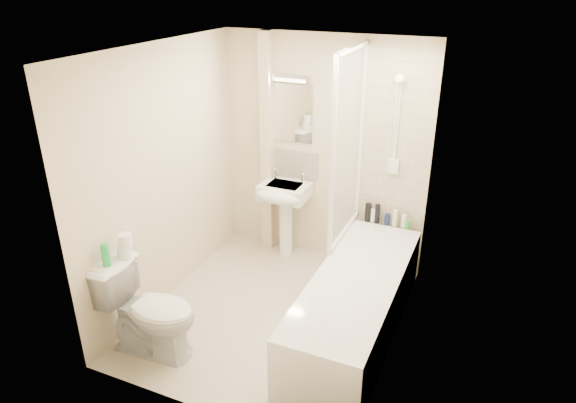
% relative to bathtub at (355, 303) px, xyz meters
% --- Properties ---
extents(floor, '(2.50, 2.50, 0.00)m').
position_rel_bathtub_xyz_m(floor, '(-0.75, -0.07, -0.29)').
color(floor, beige).
rests_on(floor, ground).
extents(wall_back, '(2.20, 0.02, 2.40)m').
position_rel_bathtub_xyz_m(wall_back, '(-0.75, 1.18, 0.91)').
color(wall_back, beige).
rests_on(wall_back, ground).
extents(wall_left, '(0.02, 2.50, 2.40)m').
position_rel_bathtub_xyz_m(wall_left, '(-1.85, -0.07, 0.91)').
color(wall_left, beige).
rests_on(wall_left, ground).
extents(wall_right, '(0.02, 2.50, 2.40)m').
position_rel_bathtub_xyz_m(wall_right, '(0.35, -0.07, 0.91)').
color(wall_right, beige).
rests_on(wall_right, ground).
extents(ceiling, '(2.20, 2.50, 0.02)m').
position_rel_bathtub_xyz_m(ceiling, '(-0.75, -0.07, 2.11)').
color(ceiling, white).
rests_on(ceiling, wall_back).
extents(tile_back, '(0.70, 0.01, 1.75)m').
position_rel_bathtub_xyz_m(tile_back, '(0.00, 1.17, 1.14)').
color(tile_back, beige).
rests_on(tile_back, wall_back).
extents(tile_right, '(0.01, 2.10, 1.75)m').
position_rel_bathtub_xyz_m(tile_right, '(0.34, 0.00, 1.14)').
color(tile_right, beige).
rests_on(tile_right, wall_right).
extents(pipe_boxing, '(0.12, 0.12, 2.40)m').
position_rel_bathtub_xyz_m(pipe_boxing, '(-1.37, 1.12, 0.91)').
color(pipe_boxing, beige).
rests_on(pipe_boxing, ground).
extents(splashback, '(0.60, 0.02, 0.30)m').
position_rel_bathtub_xyz_m(splashback, '(-1.11, 1.17, 0.74)').
color(splashback, beige).
rests_on(splashback, wall_back).
extents(mirror, '(0.46, 0.01, 0.60)m').
position_rel_bathtub_xyz_m(mirror, '(-1.11, 1.17, 1.29)').
color(mirror, white).
rests_on(mirror, wall_back).
extents(strip_light, '(0.42, 0.07, 0.07)m').
position_rel_bathtub_xyz_m(strip_light, '(-1.11, 1.14, 1.66)').
color(strip_light, silver).
rests_on(strip_light, wall_back).
extents(bathtub, '(0.70, 2.10, 0.55)m').
position_rel_bathtub_xyz_m(bathtub, '(0.00, 0.00, 0.00)').
color(bathtub, white).
rests_on(bathtub, ground).
extents(shower_screen, '(0.04, 0.92, 1.80)m').
position_rel_bathtub_xyz_m(shower_screen, '(-0.35, 0.73, 1.16)').
color(shower_screen, white).
rests_on(shower_screen, bathtub).
extents(shower_fixture, '(0.10, 0.16, 0.99)m').
position_rel_bathtub_xyz_m(shower_fixture, '(-0.00, 1.12, 1.26)').
color(shower_fixture, white).
rests_on(shower_fixture, wall_back).
extents(pedestal_sink, '(0.51, 0.47, 0.97)m').
position_rel_bathtub_xyz_m(pedestal_sink, '(-1.11, 0.94, 0.40)').
color(pedestal_sink, white).
rests_on(pedestal_sink, ground).
extents(bottle_black_a, '(0.06, 0.06, 0.19)m').
position_rel_bathtub_xyz_m(bottle_black_a, '(-0.21, 1.09, 0.36)').
color(bottle_black_a, black).
rests_on(bottle_black_a, bathtub).
extents(bottle_white_a, '(0.05, 0.05, 0.14)m').
position_rel_bathtub_xyz_m(bottle_white_a, '(-0.16, 1.09, 0.33)').
color(bottle_white_a, white).
rests_on(bottle_white_a, bathtub).
extents(bottle_black_b, '(0.05, 0.05, 0.20)m').
position_rel_bathtub_xyz_m(bottle_black_b, '(-0.11, 1.09, 0.36)').
color(bottle_black_b, black).
rests_on(bottle_black_b, bathtub).
extents(bottle_blue, '(0.06, 0.06, 0.11)m').
position_rel_bathtub_xyz_m(bottle_blue, '(-0.01, 1.09, 0.32)').
color(bottle_blue, '#122050').
rests_on(bottle_blue, bathtub).
extents(bottle_cream, '(0.05, 0.05, 0.17)m').
position_rel_bathtub_xyz_m(bottle_cream, '(0.07, 1.09, 0.35)').
color(bottle_cream, beige).
rests_on(bottle_cream, bathtub).
extents(bottle_white_b, '(0.06, 0.06, 0.14)m').
position_rel_bathtub_xyz_m(bottle_white_b, '(0.16, 1.09, 0.33)').
color(bottle_white_b, silver).
rests_on(bottle_white_b, bathtub).
extents(bottle_green, '(0.06, 0.06, 0.09)m').
position_rel_bathtub_xyz_m(bottle_green, '(0.19, 1.09, 0.30)').
color(bottle_green, green).
rests_on(bottle_green, bathtub).
extents(toilet, '(0.53, 0.84, 0.81)m').
position_rel_bathtub_xyz_m(toilet, '(-1.47, -0.92, 0.11)').
color(toilet, white).
rests_on(toilet, ground).
extents(toilet_roll_lower, '(0.11, 0.11, 0.10)m').
position_rel_bathtub_xyz_m(toilet_roll_lower, '(-1.72, -0.85, 0.57)').
color(toilet_roll_lower, white).
rests_on(toilet_roll_lower, toilet).
extents(toilet_roll_upper, '(0.11, 0.11, 0.10)m').
position_rel_bathtub_xyz_m(toilet_roll_upper, '(-1.70, -0.83, 0.67)').
color(toilet_roll_upper, white).
rests_on(toilet_roll_upper, toilet_roll_lower).
extents(green_bottle, '(0.07, 0.07, 0.19)m').
position_rel_bathtub_xyz_m(green_bottle, '(-1.76, -1.01, 0.61)').
color(green_bottle, green).
rests_on(green_bottle, toilet).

